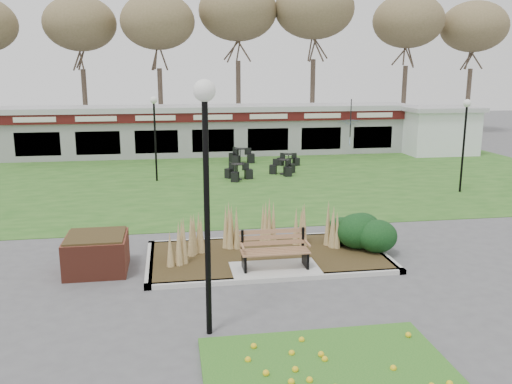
{
  "coord_description": "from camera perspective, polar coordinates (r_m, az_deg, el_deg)",
  "views": [
    {
      "loc": [
        -2.51,
        -12.39,
        4.97
      ],
      "look_at": [
        -0.18,
        2.0,
        1.67
      ],
      "focal_mm": 38.0,
      "sensor_mm": 36.0,
      "label": 1
    }
  ],
  "objects": [
    {
      "name": "lamp_post_far_right",
      "position": [
        23.62,
        21.17,
        6.59
      ],
      "size": [
        0.32,
        0.32,
        3.82
      ],
      "color": "black",
      "rests_on": "ground"
    },
    {
      "name": "bistro_set_a",
      "position": [
        24.97,
        -1.95,
        1.88
      ],
      "size": [
        1.29,
        1.35,
        0.73
      ],
      "color": "black",
      "rests_on": "ground"
    },
    {
      "name": "lamp_post_mid_right",
      "position": [
        24.74,
        -10.64,
        7.46
      ],
      "size": [
        0.32,
        0.32,
        3.82
      ],
      "color": "black",
      "rests_on": "ground"
    },
    {
      "name": "lamp_post_near_right",
      "position": [
        9.74,
        -5.32,
        4.08
      ],
      "size": [
        0.4,
        0.4,
        4.81
      ],
      "color": "black",
      "rests_on": "ground"
    },
    {
      "name": "flower_bed",
      "position": [
        9.54,
        7.82,
        -18.27
      ],
      "size": [
        4.2,
        3.0,
        0.16
      ],
      "color": "#266A1E",
      "rests_on": "ground"
    },
    {
      "name": "park_bench",
      "position": [
        13.61,
        1.94,
        -6.03
      ],
      "size": [
        1.7,
        0.66,
        0.93
      ],
      "color": "#8B5E3F",
      "rests_on": "ground"
    },
    {
      "name": "patio_umbrella",
      "position": [
        32.35,
        9.88,
        6.23
      ],
      "size": [
        2.15,
        2.17,
        2.21
      ],
      "color": "black",
      "rests_on": "ground"
    },
    {
      "name": "bistro_set_c",
      "position": [
        26.25,
        2.94,
        2.4
      ],
      "size": [
        1.35,
        1.26,
        0.72
      ],
      "color": "black",
      "rests_on": "ground"
    },
    {
      "name": "service_hut",
      "position": [
        34.53,
        18.6,
        6.24
      ],
      "size": [
        4.4,
        3.4,
        2.83
      ],
      "color": "white",
      "rests_on": "ground"
    },
    {
      "name": "lawn",
      "position": [
        25.02,
        -3.25,
        1.29
      ],
      "size": [
        34.0,
        16.0,
        0.02
      ],
      "primitive_type": "cube",
      "color": "#26571B",
      "rests_on": "ground"
    },
    {
      "name": "bistro_set_d",
      "position": [
        29.35,
        -1.68,
        3.57
      ],
      "size": [
        1.34,
        1.51,
        0.8
      ],
      "color": "black",
      "rests_on": "ground"
    },
    {
      "name": "bistro_set_b",
      "position": [
        28.48,
        3.42,
        3.16
      ],
      "size": [
        1.21,
        1.17,
        0.66
      ],
      "color": "black",
      "rests_on": "ground"
    },
    {
      "name": "tree_backdrop",
      "position": [
        40.61,
        -5.89,
        17.47
      ],
      "size": [
        47.24,
        5.24,
        10.36
      ],
      "color": "#47382B",
      "rests_on": "ground"
    },
    {
      "name": "food_pavilion",
      "position": [
        32.64,
        -4.76,
        6.56
      ],
      "size": [
        24.6,
        3.4,
        2.9
      ],
      "color": "#949496",
      "rests_on": "ground"
    },
    {
      "name": "ground",
      "position": [
        13.58,
        2.13,
        -8.71
      ],
      "size": [
        100.0,
        100.0,
        0.0
      ],
      "primitive_type": "plane",
      "color": "#515154",
      "rests_on": "ground"
    },
    {
      "name": "planting_bed",
      "position": [
        14.98,
        5.93,
        -5.22
      ],
      "size": [
        6.75,
        3.4,
        1.27
      ],
      "color": "#392916",
      "rests_on": "ground"
    },
    {
      "name": "brick_planter",
      "position": [
        14.25,
        -16.42,
        -6.17
      ],
      "size": [
        1.5,
        1.5,
        0.95
      ],
      "color": "brown",
      "rests_on": "ground"
    }
  ]
}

